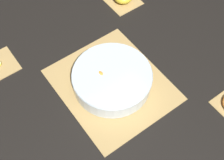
# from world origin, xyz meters

# --- Properties ---
(ground_plane) EXTENTS (6.00, 6.00, 0.00)m
(ground_plane) POSITION_xyz_m (0.00, 0.00, 0.00)
(ground_plane) COLOR black
(bamboo_mat_center) EXTENTS (0.43, 0.37, 0.01)m
(bamboo_mat_center) POSITION_xyz_m (0.00, 0.00, 0.00)
(bamboo_mat_center) COLOR tan
(bamboo_mat_center) RESTS_ON ground_plane
(coaster_mat_far_left) EXTENTS (0.14, 0.14, 0.01)m
(coaster_mat_far_left) POSITION_xyz_m (-0.33, 0.31, 0.00)
(coaster_mat_far_left) COLOR tan
(coaster_mat_far_left) RESTS_ON ground_plane
(fruit_salad_bowl) EXTENTS (0.29, 0.29, 0.07)m
(fruit_salad_bowl) POSITION_xyz_m (-0.00, -0.00, 0.04)
(fruit_salad_bowl) COLOR silver
(fruit_salad_bowl) RESTS_ON bamboo_mat_center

